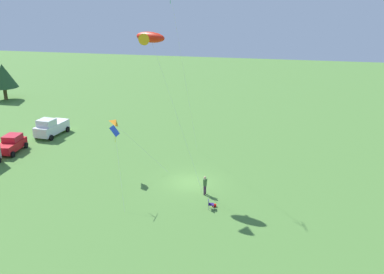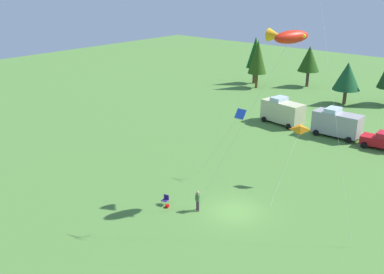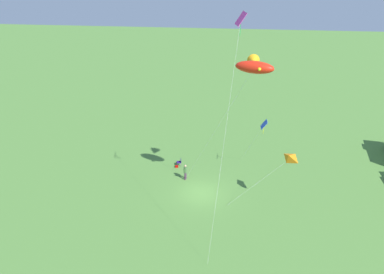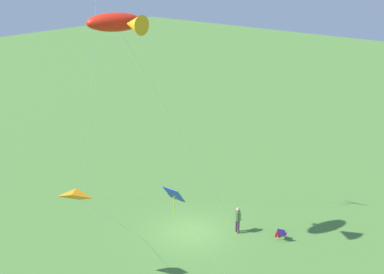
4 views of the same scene
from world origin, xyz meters
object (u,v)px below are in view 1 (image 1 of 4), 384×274
backpack_on_grass (214,205)px  kite_delta_orange (116,122)px  person_kite_flyer (205,184)px  truck_white_pickup (51,127)px  folding_chair (210,204)px  car_red_sedan (11,144)px  kite_diamond_blue (115,133)px  kite_large_fish (149,38)px

backpack_on_grass → kite_delta_orange: bearing=62.0°
person_kite_flyer → truck_white_pickup: size_ratio=0.34×
truck_white_pickup → folding_chair: bearing=62.0°
kite_delta_orange → car_red_sedan: bearing=78.7°
truck_white_pickup → kite_diamond_blue: kite_diamond_blue is taller
kite_diamond_blue → kite_large_fish: bearing=-18.4°
backpack_on_grass → kite_large_fish: bearing=50.9°
truck_white_pickup → kite_delta_orange: 15.96m
person_kite_flyer → car_red_sedan: 24.27m
kite_delta_orange → folding_chair: bearing=-120.5°
folding_chair → backpack_on_grass: 0.66m
kite_large_fish → kite_diamond_blue: 9.34m
person_kite_flyer → backpack_on_grass: 2.68m
backpack_on_grass → kite_delta_orange: size_ratio=0.05×
car_red_sedan → kite_delta_orange: (-2.77, -13.91, 4.27)m
backpack_on_grass → folding_chair: bearing=147.3°
person_kite_flyer → car_red_sedan: bearing=-175.5°
folding_chair → car_red_sedan: 25.96m
folding_chair → kite_diamond_blue: kite_diamond_blue is taller
person_kite_flyer → backpack_on_grass: (-2.21, -1.22, -0.91)m
truck_white_pickup → kite_delta_orange: size_ratio=0.87×
truck_white_pickup → person_kite_flyer: bearing=65.9°
car_red_sedan → kite_large_fish: size_ratio=0.31×
folding_chair → truck_white_pickup: 27.54m
backpack_on_grass → truck_white_pickup: (14.81, 23.21, 0.99)m
car_red_sedan → folding_chair: bearing=-114.6°
car_red_sedan → kite_diamond_blue: size_ratio=0.68×
backpack_on_grass → truck_white_pickup: size_ratio=0.06×
car_red_sedan → kite_large_fish: (-2.66, -17.50, 12.47)m
folding_chair → kite_large_fish: (6.27, 6.88, 12.94)m
truck_white_pickup → kite_delta_orange: bearing=59.5°
truck_white_pickup → kite_diamond_blue: size_ratio=0.81×
person_kite_flyer → backpack_on_grass: person_kite_flyer is taller
person_kite_flyer → kite_diamond_blue: kite_diamond_blue is taller
folding_chair → car_red_sedan: size_ratio=0.19×
kite_diamond_blue → backpack_on_grass: bearing=-94.0°
folding_chair → kite_delta_orange: size_ratio=0.14×
folding_chair → kite_diamond_blue: 10.20m
truck_white_pickup → kite_large_fish: kite_large_fish is taller
car_red_sedan → truck_white_pickup: bearing=-17.5°
truck_white_pickup → car_red_sedan: bearing=-7.3°
truck_white_pickup → backpack_on_grass: bearing=63.2°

